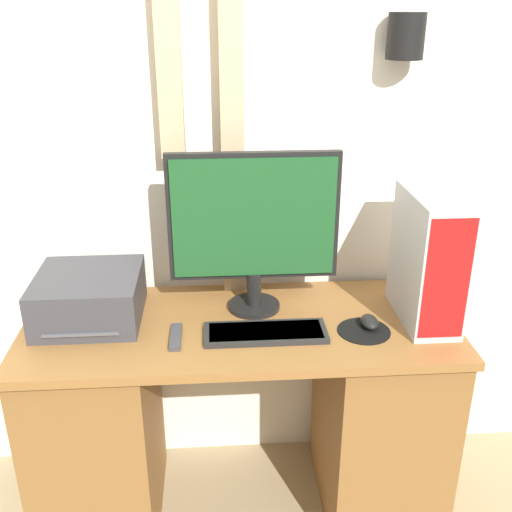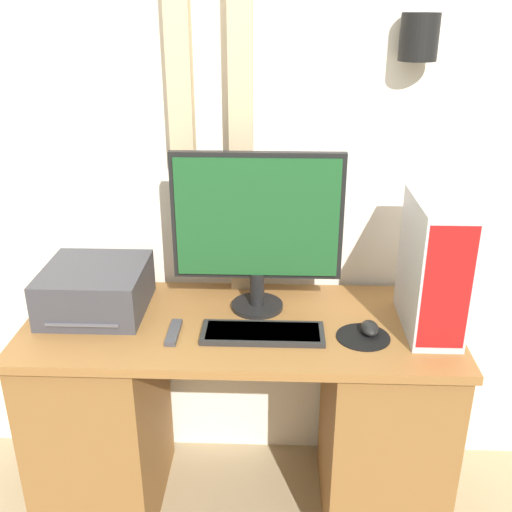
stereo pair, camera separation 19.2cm
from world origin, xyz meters
TOP-DOWN VIEW (x-y plane):
  - wall_back at (0.00, 0.65)m, footprint 6.40×0.17m
  - desk at (0.00, 0.30)m, footprint 1.45×0.59m
  - monitor at (0.06, 0.40)m, footprint 0.57×0.18m
  - keyboard at (0.08, 0.21)m, footprint 0.40×0.14m
  - mousepad at (0.40, 0.21)m, footprint 0.17×0.17m
  - mouse at (0.43, 0.23)m, footprint 0.06×0.09m
  - computer_tower at (0.62, 0.29)m, footprint 0.16×0.34m
  - printer at (-0.50, 0.36)m, footprint 0.34×0.35m
  - remote_control at (-0.21, 0.20)m, footprint 0.03×0.15m

SIDE VIEW (x-z plane):
  - desk at x=0.00m, z-range 0.01..0.81m
  - mousepad at x=0.40m, z-range 0.80..0.80m
  - remote_control at x=-0.21m, z-range 0.80..0.82m
  - keyboard at x=0.08m, z-range 0.80..0.82m
  - mouse at x=0.43m, z-range 0.80..0.84m
  - printer at x=-0.50m, z-range 0.80..0.96m
  - computer_tower at x=0.62m, z-range 0.80..1.24m
  - monitor at x=0.06m, z-range 0.84..1.39m
  - wall_back at x=0.00m, z-range 0.00..2.70m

